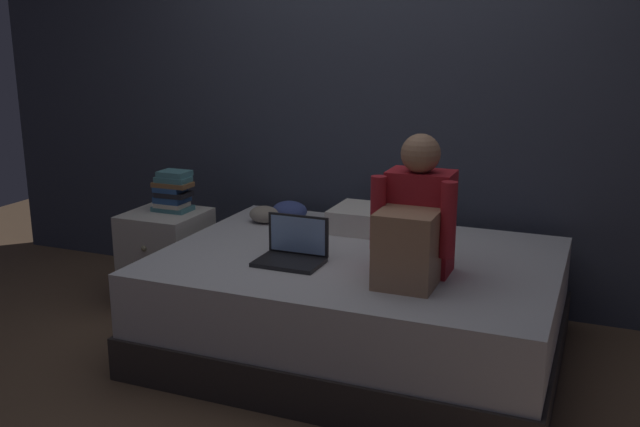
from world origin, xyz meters
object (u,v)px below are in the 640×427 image
at_px(person_sitting, 415,224).
at_px(clothes_pile, 280,212).
at_px(book_stack, 173,192).
at_px(laptop, 293,251).
at_px(pillow, 383,221).
at_px(nightstand, 167,259).
at_px(bed, 358,304).

height_order(person_sitting, clothes_pile, person_sitting).
bearing_deg(book_stack, laptop, -25.58).
relative_size(pillow, clothes_pile, 1.79).
height_order(pillow, book_stack, book_stack).
bearing_deg(clothes_pile, pillow, 0.99).
height_order(laptop, clothes_pile, laptop).
bearing_deg(person_sitting, nightstand, 165.55).
height_order(person_sitting, book_stack, person_sitting).
relative_size(bed, person_sitting, 3.05).
relative_size(nightstand, pillow, 1.04).
relative_size(person_sitting, laptop, 2.05).
bearing_deg(clothes_pile, nightstand, -159.85).
height_order(person_sitting, laptop, person_sitting).
xyz_separation_m(bed, laptop, (-0.26, -0.23, 0.32)).
bearing_deg(laptop, nightstand, 157.45).
xyz_separation_m(nightstand, clothes_pile, (0.65, 0.24, 0.30)).
relative_size(person_sitting, clothes_pile, 2.09).
distance_m(nightstand, pillow, 1.34).
height_order(nightstand, laptop, laptop).
bearing_deg(nightstand, book_stack, 58.64).
xyz_separation_m(laptop, pillow, (0.25, 0.68, 0.01)).
bearing_deg(laptop, clothes_pile, 120.01).
height_order(bed, clothes_pile, clothes_pile).
bearing_deg(person_sitting, pillow, 118.10).
height_order(laptop, book_stack, book_stack).
distance_m(pillow, book_stack, 1.27).
xyz_separation_m(person_sitting, pillow, (-0.36, 0.67, -0.19)).
xyz_separation_m(nightstand, laptop, (1.04, -0.43, 0.30)).
relative_size(laptop, clothes_pile, 1.02).
xyz_separation_m(person_sitting, book_stack, (-1.61, 0.47, -0.09)).
height_order(nightstand, pillow, pillow).
bearing_deg(clothes_pile, laptop, -59.99).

